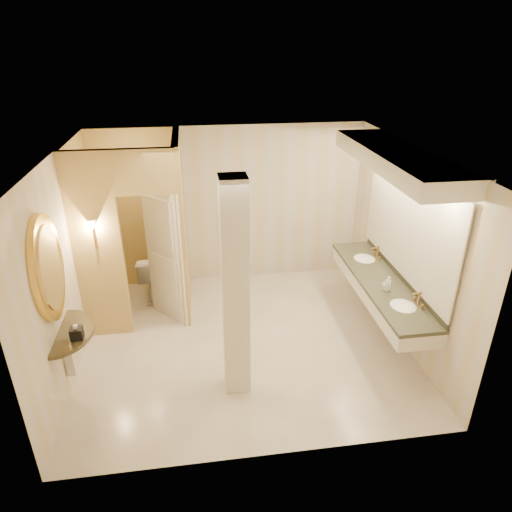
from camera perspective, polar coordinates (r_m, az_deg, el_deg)
The scene contains 16 objects.
floor at distance 6.68m, azimuth -1.45°, elevation -10.59°, with size 4.50×4.50×0.00m, color silver.
ceiling at distance 5.52m, azimuth -1.76°, elevation 12.60°, with size 4.50×4.50×0.00m, color white.
wall_back at distance 7.81m, azimuth -3.34°, elevation 6.25°, with size 4.50×0.02×2.70m, color beige.
wall_front at distance 4.28m, azimuth 1.66°, elevation -11.76°, with size 4.50×0.02×2.70m, color beige.
wall_left at distance 6.17m, azimuth -22.84°, elevation -1.41°, with size 0.02×4.00×2.70m, color beige.
wall_right at distance 6.59m, azimuth 18.21°, elevation 1.12°, with size 0.02×4.00×2.70m, color beige.
toilet_closet at distance 6.83m, azimuth -12.08°, elevation 3.05°, with size 1.50×1.55×2.70m.
wall_sconce at distance 6.32m, azimuth -19.75°, elevation 3.60°, with size 0.14×0.14×0.42m.
vanity at distance 6.34m, azimuth 16.51°, elevation 3.13°, with size 0.75×2.74×2.09m.
console_shelf at distance 5.57m, azimuth -23.96°, elevation -4.69°, with size 0.94×0.94×1.92m.
pillar at distance 5.17m, azimuth -2.59°, elevation -4.57°, with size 0.30×0.30×2.70m, color silver.
tissue_box at distance 5.58m, azimuth -21.51°, elevation -8.97°, with size 0.13×0.13×0.13m, color black.
toilet at distance 7.73m, azimuth -12.63°, elevation -2.31°, with size 0.44×0.78×0.79m, color white.
soap_bottle_a at distance 6.37m, azimuth 15.86°, elevation -3.52°, with size 0.06×0.07×0.14m, color beige.
soap_bottle_b at distance 6.42m, azimuth 15.85°, elevation -3.39°, with size 0.09×0.09×0.12m, color silver.
soap_bottle_c at distance 6.34m, azimuth 16.17°, elevation -3.33°, with size 0.08×0.08×0.21m, color #C6B28C.
Camera 1 is at (-0.61, -5.34, 3.96)m, focal length 32.00 mm.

